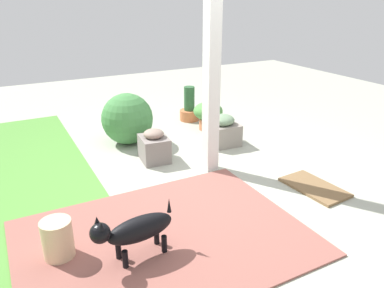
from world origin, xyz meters
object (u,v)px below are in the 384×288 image
at_px(round_shrub, 127,119).
at_px(stone_planter_nearest, 222,131).
at_px(terracotta_pot_tall, 189,108).
at_px(doormat, 314,187).
at_px(porch_pillar, 212,61).
at_px(ceramic_urn, 58,240).
at_px(stone_planter_mid, 154,147).
at_px(dog, 135,230).
at_px(terracotta_pot_broad, 208,114).

bearing_deg(round_shrub, stone_planter_nearest, -120.47).
distance_m(terracotta_pot_tall, doormat, 2.73).
height_order(stone_planter_nearest, terracotta_pot_tall, terracotta_pot_tall).
distance_m(stone_planter_nearest, terracotta_pot_tall, 1.17).
xyz_separation_m(porch_pillar, doormat, (-0.96, -0.74, -1.26)).
bearing_deg(ceramic_urn, terracotta_pot_tall, -44.07).
relative_size(stone_planter_mid, round_shrub, 0.61).
bearing_deg(stone_planter_mid, round_shrub, 7.10).
height_order(ceramic_urn, doormat, ceramic_urn).
distance_m(round_shrub, terracotta_pot_tall, 1.33).
height_order(stone_planter_nearest, dog, dog).
height_order(stone_planter_nearest, terracotta_pot_broad, stone_planter_nearest).
xyz_separation_m(terracotta_pot_broad, dog, (-2.38, 2.04, 0.02)).
relative_size(stone_planter_nearest, doormat, 0.65).
xyz_separation_m(stone_planter_mid, round_shrub, (0.72, 0.09, 0.17)).
distance_m(terracotta_pot_broad, ceramic_urn, 3.31).
bearing_deg(doormat, stone_planter_nearest, 7.28).
bearing_deg(stone_planter_mid, stone_planter_nearest, -86.67).
xyz_separation_m(stone_planter_mid, ceramic_urn, (-1.39, 1.40, -0.02)).
relative_size(round_shrub, ceramic_urn, 2.10).
relative_size(stone_planter_nearest, dog, 0.67).
xyz_separation_m(terracotta_pot_tall, terracotta_pot_broad, (-0.54, -0.04, 0.05)).
bearing_deg(dog, stone_planter_mid, -27.05).
xyz_separation_m(stone_planter_nearest, ceramic_urn, (-1.45, 2.43, -0.03)).
bearing_deg(porch_pillar, terracotta_pot_tall, -20.09).
relative_size(stone_planter_nearest, terracotta_pot_broad, 1.02).
relative_size(terracotta_pot_broad, dog, 0.66).
bearing_deg(doormat, porch_pillar, 37.85).
bearing_deg(stone_planter_nearest, round_shrub, 59.53).
xyz_separation_m(porch_pillar, terracotta_pot_tall, (1.76, -0.64, -1.08)).
distance_m(terracotta_pot_broad, doormat, 2.20).
xyz_separation_m(stone_planter_nearest, stone_planter_mid, (-0.06, 1.03, -0.01)).
xyz_separation_m(porch_pillar, terracotta_pot_broad, (1.23, -0.69, -1.02)).
bearing_deg(round_shrub, stone_planter_mid, -172.90).
bearing_deg(stone_planter_mid, terracotta_pot_broad, -59.67).
bearing_deg(porch_pillar, dog, 130.44).
height_order(stone_planter_nearest, stone_planter_mid, stone_planter_nearest).
xyz_separation_m(stone_planter_mid, dog, (-1.69, 0.86, 0.08)).
height_order(porch_pillar, round_shrub, porch_pillar).
height_order(stone_planter_mid, ceramic_urn, stone_planter_mid).
distance_m(stone_planter_mid, terracotta_pot_broad, 1.36).
relative_size(porch_pillar, round_shrub, 3.62).
bearing_deg(porch_pillar, round_shrub, 24.69).
bearing_deg(porch_pillar, terracotta_pot_broad, -29.25).
height_order(round_shrub, doormat, round_shrub).
xyz_separation_m(porch_pillar, stone_planter_mid, (0.54, 0.49, -1.09)).
height_order(porch_pillar, stone_planter_nearest, porch_pillar).
bearing_deg(stone_planter_mid, porch_pillar, -137.70).
xyz_separation_m(porch_pillar, ceramic_urn, (-0.85, 1.89, -1.11)).
bearing_deg(stone_planter_nearest, ceramic_urn, 120.79).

